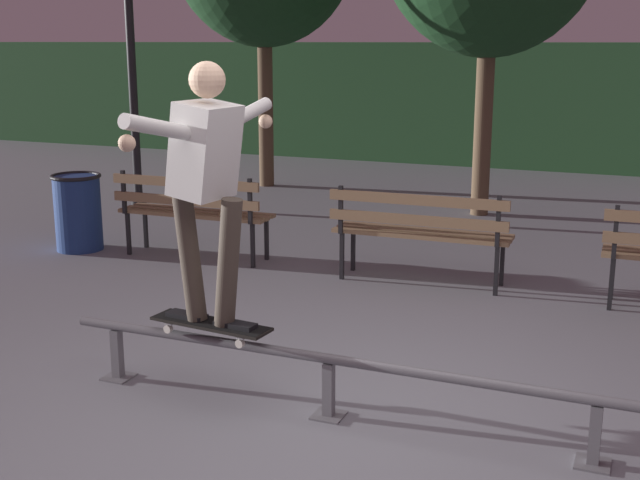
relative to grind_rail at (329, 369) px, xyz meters
The scene contains 9 objects.
ground_plane 0.36m from the grind_rail, 90.00° to the right, with size 90.00×90.00×0.00m, color slate.
hedge_backdrop 10.69m from the grind_rail, 90.00° to the left, with size 24.00×1.20×2.12m, color #2D5B33.
grind_rail is the anchor object (origin of this frame).
skateboard 0.79m from the grind_rail, behind, with size 0.80×0.28×0.09m.
skateboarder 1.35m from the grind_rail, behind, with size 0.63×1.40×1.56m.
park_bench_leftmost 3.84m from the grind_rail, 132.88° to the left, with size 1.61×0.46×0.88m.
park_bench_left_center 2.83m from the grind_rail, 95.32° to the left, with size 1.61×0.46×0.88m.
lamp_post_left 7.10m from the grind_rail, 133.87° to the left, with size 0.32×0.32×3.90m.
trash_can 4.75m from the grind_rail, 145.49° to the left, with size 0.52×0.52×0.80m.
Camera 1 is at (1.67, -3.94, 2.14)m, focal length 46.39 mm.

